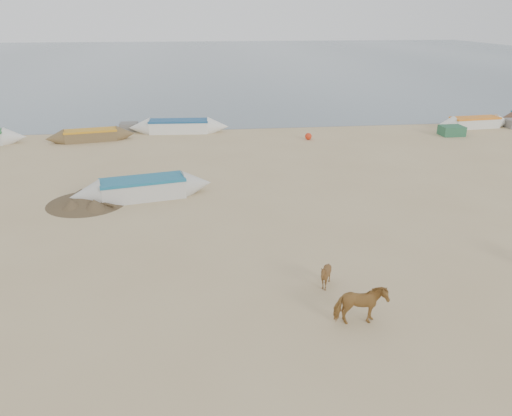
{
  "coord_description": "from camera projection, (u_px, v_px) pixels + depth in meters",
  "views": [
    {
      "loc": [
        -2.16,
        -13.02,
        7.71
      ],
      "look_at": [
        0.0,
        4.0,
        1.0
      ],
      "focal_mm": 35.0,
      "sensor_mm": 36.0,
      "label": 1
    }
  ],
  "objects": [
    {
      "name": "ground",
      "position": [
        273.0,
        286.0,
        15.09
      ],
      "size": [
        140.0,
        140.0,
        0.0
      ],
      "primitive_type": "plane",
      "color": "tan",
      "rests_on": "ground"
    },
    {
      "name": "sea",
      "position": [
        202.0,
        59.0,
        90.84
      ],
      "size": [
        160.0,
        160.0,
        0.0
      ],
      "primitive_type": "plane",
      "color": "slate",
      "rests_on": "ground"
    },
    {
      "name": "cow_adult",
      "position": [
        360.0,
        305.0,
        13.08
      ],
      "size": [
        1.35,
        0.62,
        1.14
      ],
      "primitive_type": "imported",
      "rotation": [
        0.0,
        0.0,
        1.57
      ],
      "color": "olive",
      "rests_on": "ground"
    },
    {
      "name": "calf_front",
      "position": [
        325.0,
        275.0,
        14.86
      ],
      "size": [
        0.97,
        0.92,
        0.85
      ],
      "primitive_type": "imported",
      "rotation": [
        0.0,
        0.0,
        -1.21
      ],
      "color": "brown",
      "rests_on": "ground"
    },
    {
      "name": "near_canoe",
      "position": [
        143.0,
        188.0,
        22.15
      ],
      "size": [
        6.36,
        2.62,
        0.91
      ],
      "primitive_type": null,
      "rotation": [
        0.0,
        0.0,
        0.21
      ],
      "color": "beige",
      "rests_on": "ground"
    },
    {
      "name": "debris_pile",
      "position": [
        86.0,
        198.0,
        21.6
      ],
      "size": [
        3.53,
        3.53,
        0.5
      ],
      "primitive_type": "cone",
      "rotation": [
        0.0,
        0.0,
        0.03
      ],
      "color": "brown",
      "rests_on": "ground"
    },
    {
      "name": "waterline_canoes",
      "position": [
        189.0,
        129.0,
        33.61
      ],
      "size": [
        57.48,
        3.7,
        0.89
      ],
      "color": "brown",
      "rests_on": "ground"
    },
    {
      "name": "beach_clutter",
      "position": [
        281.0,
        132.0,
        33.45
      ],
      "size": [
        44.08,
        5.32,
        0.64
      ],
      "color": "#2E6645",
      "rests_on": "ground"
    }
  ]
}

